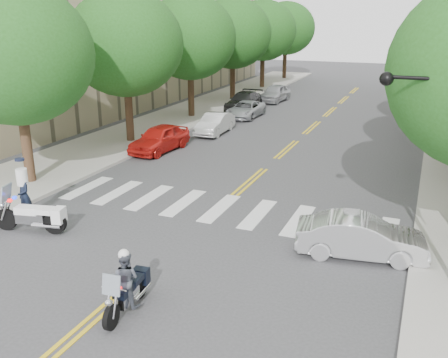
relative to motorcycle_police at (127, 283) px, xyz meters
The scene contains 17 objects.
ground 1.21m from the motorcycle_police, 127.49° to the left, with size 140.00×140.00×0.00m, color #38383A.
sidewalk_left 24.89m from the motorcycle_police, 113.89° to the left, with size 5.00×60.00×0.15m, color #9E9991.
tree_l_0 12.50m from the motorcycle_police, 144.25° to the left, with size 6.40×6.40×8.45m.
tree_l_1 18.12m from the motorcycle_police, 122.44° to the left, with size 6.40×6.40×8.45m.
tree_l_2 25.07m from the motorcycle_police, 112.39° to the left, with size 6.40×6.40×8.45m.
tree_l_3 32.50m from the motorcycle_police, 106.95° to the left, with size 6.40×6.40×8.45m.
tree_l_4 40.15m from the motorcycle_police, 103.60° to the left, with size 6.40×6.40×8.45m.
tree_l_5 47.92m from the motorcycle_police, 101.34° to the left, with size 6.40×6.40×8.45m.
motorcycle_police is the anchor object (origin of this frame).
motorcycle_parked 6.18m from the motorcycle_police, 152.59° to the left, with size 2.56×0.99×1.67m.
officer_standing 7.42m from the motorcycle_police, 151.94° to the left, with size 0.69×0.45×1.88m, color black.
convertible 7.23m from the motorcycle_police, 46.55° to the left, with size 1.36×3.91×1.29m, color #B7B7B9.
parked_car_a 15.37m from the motorcycle_police, 116.56° to the left, with size 1.69×4.19×1.43m, color red.
parked_car_b 19.59m from the motorcycle_police, 107.14° to the left, with size 1.34×3.83×1.26m, color #BEBEBE.
parked_car_c 24.93m from the motorcycle_police, 103.39° to the left, with size 1.91×4.15×1.15m, color #9FA1A6.
parked_car_d 27.68m from the motorcycle_police, 104.38° to the left, with size 1.94×4.78×1.39m, color black.
parked_car_e 32.16m from the motorcycle_police, 100.47° to the left, with size 1.70×4.23×1.44m, color #9C9DA1.
Camera 1 is at (7.00, -9.91, 7.12)m, focal length 40.00 mm.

